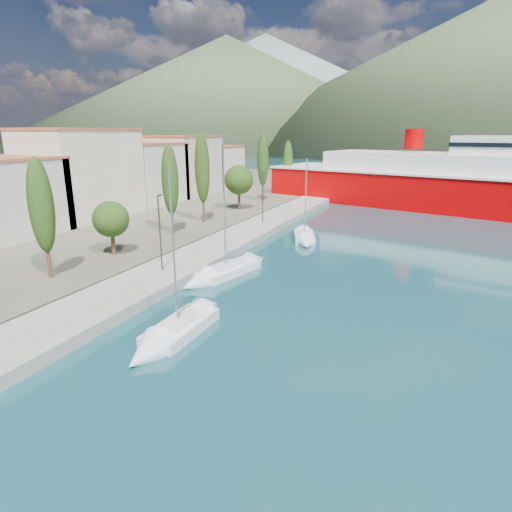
% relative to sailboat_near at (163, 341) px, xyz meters
% --- Properties ---
extents(ground, '(1400.00, 1400.00, 0.00)m').
position_rel_sailboat_near_xyz_m(ground, '(2.34, 113.53, -0.29)').
color(ground, '#15444C').
extents(quay, '(5.00, 88.00, 0.80)m').
position_rel_sailboat_near_xyz_m(quay, '(-6.66, 19.53, 0.11)').
color(quay, gray).
rests_on(quay, ground).
extents(land_strip, '(70.00, 148.00, 0.70)m').
position_rel_sailboat_near_xyz_m(land_strip, '(-44.66, 29.53, 0.06)').
color(land_strip, '#565644').
rests_on(land_strip, ground).
extents(town_buildings, '(9.20, 69.20, 11.30)m').
position_rel_sailboat_near_xyz_m(town_buildings, '(-29.66, 30.44, 5.27)').
color(town_buildings, beige).
rests_on(town_buildings, land_strip).
extents(tree_row, '(4.16, 65.62, 10.91)m').
position_rel_sailboat_near_xyz_m(tree_row, '(-13.61, 27.85, 5.52)').
color(tree_row, '#47301E').
rests_on(tree_row, land_strip).
extents(lamp_posts, '(0.15, 45.29, 6.06)m').
position_rel_sailboat_near_xyz_m(lamp_posts, '(-6.66, 8.31, 3.79)').
color(lamp_posts, '#2D2D33').
rests_on(lamp_posts, quay).
extents(sailboat_near, '(2.25, 7.48, 10.74)m').
position_rel_sailboat_near_xyz_m(sailboat_near, '(0.00, 0.00, 0.00)').
color(sailboat_near, silver).
rests_on(sailboat_near, ground).
extents(sailboat_mid, '(4.08, 8.63, 12.02)m').
position_rel_sailboat_near_xyz_m(sailboat_mid, '(-2.92, 10.78, 0.00)').
color(sailboat_mid, silver).
rests_on(sailboat_mid, ground).
extents(sailboat_far, '(4.28, 6.91, 9.69)m').
position_rel_sailboat_near_xyz_m(sailboat_far, '(0.29, 25.39, -0.01)').
color(sailboat_far, silver).
rests_on(sailboat_far, ground).
extents(ferry, '(65.20, 28.20, 12.67)m').
position_rel_sailboat_near_xyz_m(ferry, '(16.96, 54.58, 3.56)').
color(ferry, '#B30001').
rests_on(ferry, ground).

